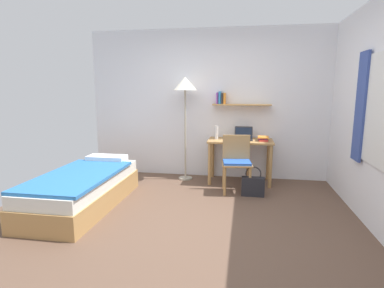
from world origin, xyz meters
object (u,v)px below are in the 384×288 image
(handbag, at_px, (253,186))
(bed, at_px, (84,189))
(water_bottle, at_px, (217,133))
(desk_chair, at_px, (237,160))
(book_stack, at_px, (263,139))
(standing_lamp, at_px, (185,89))
(desk, at_px, (240,148))
(laptop, at_px, (243,136))

(handbag, bearing_deg, bed, -160.81)
(water_bottle, bearing_deg, bed, -137.96)
(desk_chair, xyz_separation_m, book_stack, (0.41, 0.50, 0.27))
(standing_lamp, xyz_separation_m, book_stack, (1.31, -0.03, -0.80))
(desk_chair, bearing_deg, book_stack, 50.70)
(desk, bearing_deg, desk_chair, -94.87)
(desk_chair, bearing_deg, water_bottle, 124.06)
(laptop, bearing_deg, desk_chair, -99.23)
(bed, bearing_deg, desk, 35.58)
(desk, bearing_deg, bed, -144.42)
(laptop, xyz_separation_m, handbag, (0.16, -0.74, -0.62))
(bed, xyz_separation_m, water_bottle, (1.65, 1.49, 0.60))
(bed, bearing_deg, handbag, 19.19)
(laptop, bearing_deg, book_stack, -11.79)
(laptop, height_order, book_stack, laptop)
(desk_chair, xyz_separation_m, laptop, (0.09, 0.57, 0.29))
(bed, distance_m, book_stack, 2.88)
(handbag, bearing_deg, desk, 107.09)
(water_bottle, bearing_deg, standing_lamp, 179.68)
(laptop, relative_size, handbag, 0.67)
(bed, xyz_separation_m, desk, (2.06, 1.47, 0.36))
(desk, bearing_deg, book_stack, -1.72)
(standing_lamp, relative_size, book_stack, 7.59)
(desk, bearing_deg, handbag, -72.91)
(standing_lamp, bearing_deg, water_bottle, -0.32)
(desk, xyz_separation_m, handbag, (0.21, -0.68, -0.44))
(standing_lamp, distance_m, water_bottle, 0.90)
(bed, height_order, desk_chair, desk_chair)
(desk, xyz_separation_m, standing_lamp, (-0.94, 0.02, 0.97))
(desk, bearing_deg, laptop, 48.77)
(bed, distance_m, desk, 2.55)
(water_bottle, height_order, book_stack, water_bottle)
(book_stack, bearing_deg, handbag, -103.18)
(book_stack, height_order, handbag, book_stack)
(bed, height_order, desk, desk)
(laptop, height_order, handbag, laptop)
(desk, distance_m, book_stack, 0.40)
(water_bottle, relative_size, handbag, 0.50)
(desk_chair, height_order, laptop, laptop)
(water_bottle, bearing_deg, handbag, -48.85)
(bed, distance_m, laptop, 2.66)
(standing_lamp, xyz_separation_m, laptop, (0.99, 0.03, -0.78))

